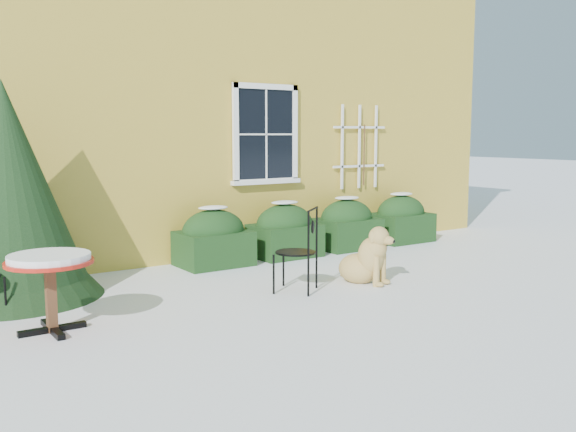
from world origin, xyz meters
TOP-DOWN VIEW (x-y plane):
  - ground at (0.00, 0.00)m, footprint 80.00×80.00m
  - house at (0.00, 7.00)m, footprint 12.40×8.40m
  - hedge_row at (1.65, 2.55)m, footprint 4.95×0.80m
  - evergreen_shrub at (-3.23, 2.25)m, footprint 2.17×2.17m
  - bistro_table at (-3.19, 0.55)m, footprint 0.86×0.86m
  - patio_chair_near at (-0.16, 0.51)m, footprint 0.66×0.66m
  - dog at (0.84, 0.36)m, footprint 0.66×0.89m

SIDE VIEW (x-z plane):
  - ground at x=0.00m, z-range 0.00..0.00m
  - dog at x=0.84m, z-range -0.08..0.72m
  - hedge_row at x=1.65m, z-range -0.05..0.86m
  - patio_chair_near at x=-0.16m, z-range 0.00..1.07m
  - bistro_table at x=-3.19m, z-range 0.27..1.06m
  - evergreen_shrub at x=-3.23m, z-range -0.26..2.37m
  - house at x=0.00m, z-range 0.02..6.42m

